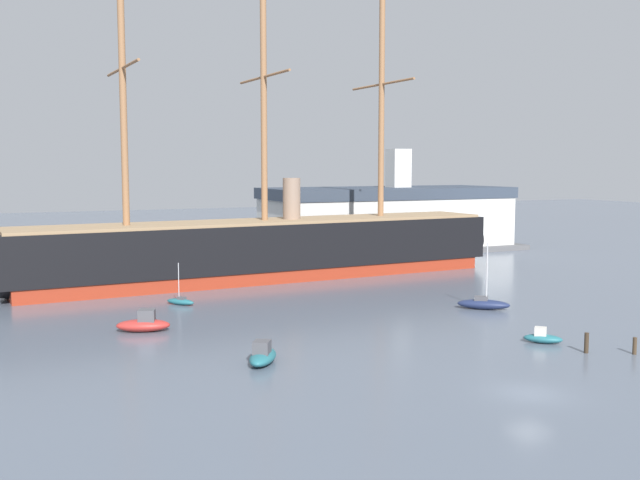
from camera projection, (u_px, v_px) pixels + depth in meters
name	position (u px, v px, depth m)	size (l,w,h in m)	color
ground_plane	(529.00, 394.00, 44.21)	(400.00, 400.00, 0.00)	slate
tall_ship	(265.00, 248.00, 88.80)	(73.28, 16.35, 35.23)	maroon
motorboat_foreground_left	(263.00, 355.00, 50.84)	(3.66, 4.33, 1.71)	#236670
motorboat_foreground_right	(543.00, 337.00, 56.87)	(2.96, 2.95, 1.24)	#236670
motorboat_mid_left	(144.00, 324.00, 60.79)	(4.82, 3.23, 1.87)	#B22D28
sailboat_mid_right	(483.00, 304.00, 70.30)	(4.81, 4.35, 6.52)	#1E284C
sailboat_alongside_bow	(180.00, 301.00, 72.57)	(2.75, 3.18, 4.24)	#236670
dinghy_far_left	(22.00, 286.00, 81.54)	(3.16, 2.65, 0.69)	#B22D28
sailboat_far_right	(430.00, 259.00, 104.28)	(5.49, 3.78, 6.94)	silver
dinghy_distant_centre	(248.00, 263.00, 101.80)	(1.85, 2.92, 0.64)	#1E284C
mooring_piling_nearest	(635.00, 346.00, 53.41)	(0.30, 0.30, 1.27)	#423323
mooring_piling_left_pair	(586.00, 343.00, 53.77)	(0.33, 0.33, 1.53)	#382B1E
dockside_warehouse_right	(387.00, 219.00, 119.29)	(43.83, 18.90, 16.66)	#565659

